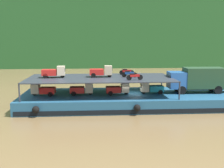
% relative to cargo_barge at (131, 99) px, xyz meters
% --- Properties ---
extents(ground_plane, '(400.00, 400.00, 0.00)m').
position_rel_cargo_barge_xyz_m(ground_plane, '(0.00, 0.03, -0.75)').
color(ground_plane, brown).
extents(hillside_far_bank, '(137.99, 29.42, 35.80)m').
position_rel_cargo_barge_xyz_m(hillside_far_bank, '(0.00, 57.19, 19.42)').
color(hillside_far_bank, '#235628').
rests_on(hillside_far_bank, ground).
extents(cargo_barge, '(26.44, 9.15, 1.50)m').
position_rel_cargo_barge_xyz_m(cargo_barge, '(0.00, 0.00, 0.00)').
color(cargo_barge, '#23567A').
rests_on(cargo_barge, ground).
extents(covered_lorry, '(7.89, 2.41, 3.10)m').
position_rel_cargo_barge_xyz_m(covered_lorry, '(8.24, 0.10, 2.44)').
color(covered_lorry, '#285BA3').
rests_on(covered_lorry, cargo_barge).
extents(cargo_rack, '(17.24, 7.76, 2.00)m').
position_rel_cargo_barge_xyz_m(cargo_rack, '(-3.80, 0.03, 2.69)').
color(cargo_rack, '#2D333D').
rests_on(cargo_rack, cargo_barge).
extents(mini_truck_lower_stern, '(2.79, 1.29, 1.38)m').
position_rel_cargo_barge_xyz_m(mini_truck_lower_stern, '(-10.53, -0.49, 1.44)').
color(mini_truck_lower_stern, red).
rests_on(mini_truck_lower_stern, cargo_barge).
extents(mini_truck_lower_aft, '(2.76, 1.23, 1.38)m').
position_rel_cargo_barge_xyz_m(mini_truck_lower_aft, '(-5.97, -0.41, 1.44)').
color(mini_truck_lower_aft, red).
rests_on(mini_truck_lower_aft, cargo_barge).
extents(mini_truck_lower_mid, '(2.78, 1.26, 1.38)m').
position_rel_cargo_barge_xyz_m(mini_truck_lower_mid, '(-1.68, -0.51, 1.44)').
color(mini_truck_lower_mid, red).
rests_on(mini_truck_lower_mid, cargo_barge).
extents(mini_truck_lower_fore, '(2.76, 1.23, 1.38)m').
position_rel_cargo_barge_xyz_m(mini_truck_lower_fore, '(2.44, -0.21, 1.44)').
color(mini_truck_lower_fore, teal).
rests_on(mini_truck_lower_fore, cargo_barge).
extents(mini_truck_upper_stern, '(2.79, 1.28, 1.38)m').
position_rel_cargo_barge_xyz_m(mini_truck_upper_stern, '(-9.29, 0.37, 3.44)').
color(mini_truck_upper_stern, red).
rests_on(mini_truck_upper_stern, cargo_rack).
extents(mini_truck_upper_mid, '(2.76, 1.24, 1.38)m').
position_rel_cargo_barge_xyz_m(mini_truck_upper_mid, '(-3.62, 0.50, 3.44)').
color(mini_truck_upper_mid, red).
rests_on(mini_truck_upper_mid, cargo_rack).
extents(motorcycle_upper_port, '(1.90, 0.55, 0.87)m').
position_rel_cargo_barge_xyz_m(motorcycle_upper_port, '(0.01, -2.30, 3.18)').
color(motorcycle_upper_port, black).
rests_on(motorcycle_upper_port, cargo_rack).
extents(motorcycle_upper_centre, '(1.90, 0.55, 0.87)m').
position_rel_cargo_barge_xyz_m(motorcycle_upper_centre, '(-0.26, 0.03, 3.18)').
color(motorcycle_upper_centre, black).
rests_on(motorcycle_upper_centre, cargo_rack).
extents(motorcycle_upper_stbd, '(1.90, 0.55, 0.87)m').
position_rel_cargo_barge_xyz_m(motorcycle_upper_stbd, '(-0.31, 2.36, 3.18)').
color(motorcycle_upper_stbd, black).
rests_on(motorcycle_upper_stbd, cargo_rack).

